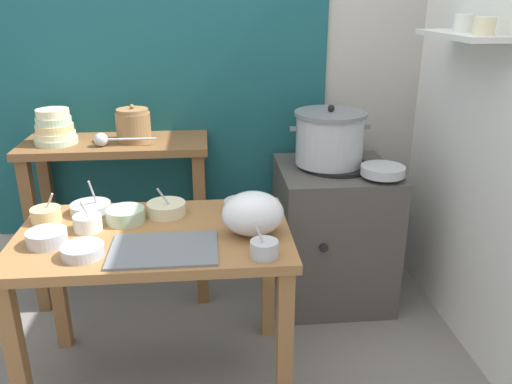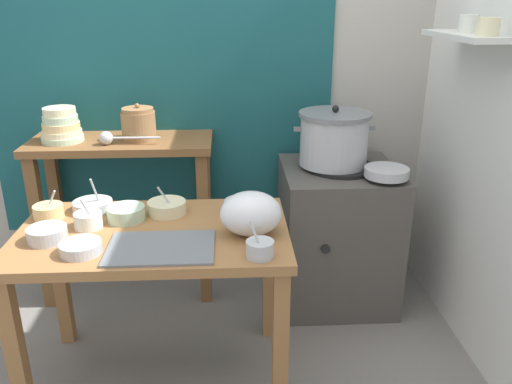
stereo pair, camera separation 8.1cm
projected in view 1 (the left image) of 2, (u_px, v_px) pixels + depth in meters
wall_back at (196, 55)px, 2.84m from camera, size 4.40×0.12×2.60m
prep_table at (156, 256)px, 2.12m from camera, size 1.10×0.66×0.72m
back_shelf_table at (119, 181)px, 2.78m from camera, size 0.96×0.40×0.90m
stove_block at (333, 232)px, 2.86m from camera, size 0.60×0.61×0.78m
steamer_pot at (330, 138)px, 2.69m from camera, size 0.42×0.37×0.31m
clay_pot at (133, 125)px, 2.68m from camera, size 0.18×0.18×0.19m
bowl_stack_enamel at (55, 128)px, 2.63m from camera, size 0.21×0.21×0.18m
ladle at (104, 140)px, 2.59m from camera, size 0.31×0.07×0.07m
serving_tray at (164, 249)px, 1.93m from camera, size 0.40×0.28×0.01m
plastic_bag at (253, 214)px, 2.03m from camera, size 0.25×0.20×0.18m
wide_pan at (383, 171)px, 2.55m from camera, size 0.22×0.22×0.05m
prep_bowl_0 at (166, 208)px, 2.23m from camera, size 0.17×0.17×0.14m
prep_bowl_1 at (242, 206)px, 2.26m from camera, size 0.16×0.16×0.06m
prep_bowl_2 at (91, 208)px, 2.25m from camera, size 0.17×0.17×0.16m
prep_bowl_3 at (88, 222)px, 2.09m from camera, size 0.11×0.11×0.14m
prep_bowl_4 at (47, 237)px, 1.97m from camera, size 0.15×0.15×0.06m
prep_bowl_5 at (83, 250)px, 1.88m from camera, size 0.15×0.15×0.04m
prep_bowl_6 at (126, 215)px, 2.16m from camera, size 0.16×0.16×0.06m
prep_bowl_7 at (46, 214)px, 2.17m from camera, size 0.12×0.12×0.13m
prep_bowl_8 at (264, 248)px, 1.87m from camera, size 0.10×0.10×0.14m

